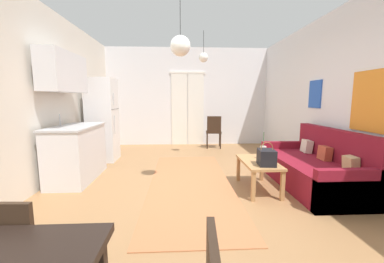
# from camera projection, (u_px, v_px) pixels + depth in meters

# --- Properties ---
(ground_plane) EXTENTS (5.26, 7.85, 0.10)m
(ground_plane) POSITION_uv_depth(u_px,v_px,m) (196.00, 193.00, 3.59)
(ground_plane) COLOR #996D44
(wall_back) EXTENTS (4.86, 0.13, 2.82)m
(wall_back) POSITION_uv_depth(u_px,v_px,m) (187.00, 97.00, 7.03)
(wall_back) COLOR silver
(wall_back) RESTS_ON ground_plane
(wall_right) EXTENTS (0.12, 7.45, 2.82)m
(wall_right) POSITION_uv_depth(u_px,v_px,m) (356.00, 95.00, 3.51)
(wall_right) COLOR silver
(wall_right) RESTS_ON ground_plane
(wall_left) EXTENTS (0.12, 7.45, 2.82)m
(wall_left) POSITION_uv_depth(u_px,v_px,m) (24.00, 95.00, 3.27)
(wall_left) COLOR silver
(wall_left) RESTS_ON ground_plane
(area_rug) EXTENTS (1.27, 3.44, 0.01)m
(area_rug) POSITION_uv_depth(u_px,v_px,m) (190.00, 183.00, 3.83)
(area_rug) COLOR #B26B42
(area_rug) RESTS_ON ground_plane
(couch) EXTENTS (0.90, 1.91, 0.89)m
(couch) POSITION_uv_depth(u_px,v_px,m) (316.00, 169.00, 3.71)
(couch) COLOR maroon
(couch) RESTS_ON ground_plane
(coffee_table) EXTENTS (0.48, 0.89, 0.44)m
(coffee_table) POSITION_uv_depth(u_px,v_px,m) (258.00, 165.00, 3.54)
(coffee_table) COLOR #B27F4C
(coffee_table) RESTS_ON ground_plane
(bamboo_vase) EXTENTS (0.10, 0.10, 0.42)m
(bamboo_vase) POSITION_uv_depth(u_px,v_px,m) (263.00, 152.00, 3.63)
(bamboo_vase) COLOR beige
(bamboo_vase) RESTS_ON coffee_table
(handbag) EXTENTS (0.25, 0.29, 0.33)m
(handbag) POSITION_uv_depth(u_px,v_px,m) (266.00, 157.00, 3.29)
(handbag) COLOR black
(handbag) RESTS_ON coffee_table
(dining_chair_near) EXTENTS (0.44, 0.42, 0.86)m
(dining_chair_near) POSITION_uv_depth(u_px,v_px,m) (16.00, 258.00, 1.31)
(dining_chair_near) COLOR #382619
(dining_chair_near) RESTS_ON ground_plane
(refrigerator) EXTENTS (0.59, 0.62, 1.80)m
(refrigerator) POSITION_uv_depth(u_px,v_px,m) (103.00, 120.00, 5.20)
(refrigerator) COLOR white
(refrigerator) RESTS_ON ground_plane
(kitchen_counter) EXTENTS (0.60, 1.26, 2.09)m
(kitchen_counter) POSITION_uv_depth(u_px,v_px,m) (74.00, 133.00, 3.95)
(kitchen_counter) COLOR silver
(kitchen_counter) RESTS_ON ground_plane
(accent_chair) EXTENTS (0.45, 0.44, 0.89)m
(accent_chair) POSITION_uv_depth(u_px,v_px,m) (214.00, 130.00, 6.54)
(accent_chair) COLOR black
(accent_chair) RESTS_ON ground_plane
(pendant_lamp_near) EXTENTS (0.28, 0.28, 0.87)m
(pendant_lamp_near) POSITION_uv_depth(u_px,v_px,m) (180.00, 46.00, 3.33)
(pendant_lamp_near) COLOR black
(pendant_lamp_far) EXTENTS (0.21, 0.21, 0.67)m
(pendant_lamp_far) POSITION_uv_depth(u_px,v_px,m) (203.00, 57.00, 5.21)
(pendant_lamp_far) COLOR black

